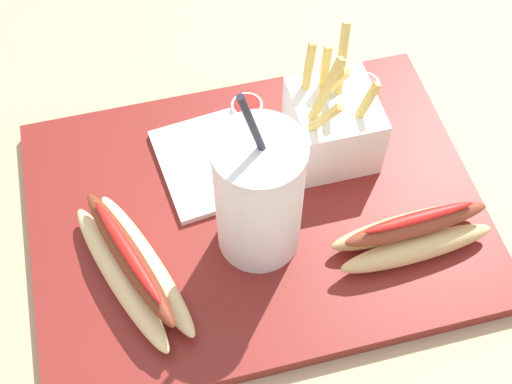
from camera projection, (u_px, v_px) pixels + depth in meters
ground_plane at (256, 222)px, 0.77m from camera, size 2.40×2.40×0.02m
food_tray at (256, 212)px, 0.75m from camera, size 0.48×0.35×0.02m
soda_cup at (259, 197)px, 0.66m from camera, size 0.09×0.09×0.23m
fries_basket at (333, 124)px, 0.75m from camera, size 0.09×0.10×0.15m
hot_dog_1 at (132, 267)px, 0.68m from camera, size 0.11×0.19×0.06m
hot_dog_2 at (413, 234)px, 0.70m from camera, size 0.17×0.06×0.06m
ketchup_cup_1 at (364, 88)px, 0.82m from camera, size 0.04×0.04×0.02m
ketchup_cup_2 at (275, 173)px, 0.75m from camera, size 0.03×0.03×0.02m
ketchup_cup_3 at (247, 108)px, 0.81m from camera, size 0.04×0.04×0.02m
napkin_stack at (216, 161)px, 0.77m from camera, size 0.13×0.14×0.01m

